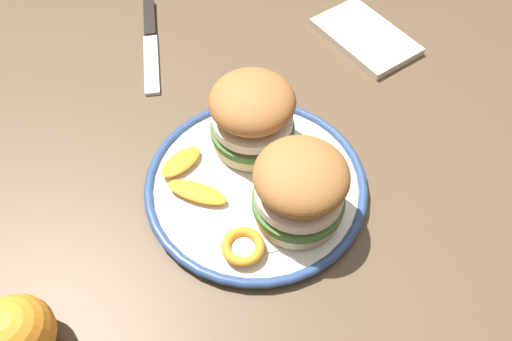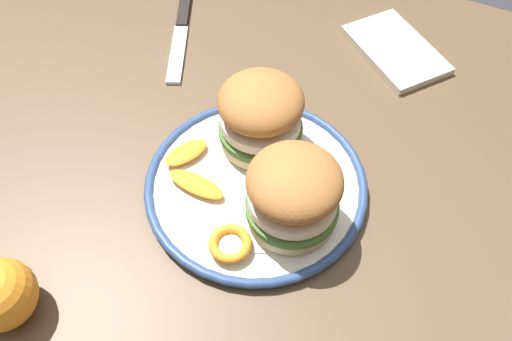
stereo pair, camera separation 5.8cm
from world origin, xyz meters
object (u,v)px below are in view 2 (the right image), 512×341
(sandwich_half_right, at_px, (293,193))
(table_knife, at_px, (181,29))
(dining_table, at_px, (278,242))
(sandwich_half_left, at_px, (261,114))
(dinner_plate, at_px, (256,185))

(sandwich_half_right, height_order, table_knife, sandwich_half_right)
(dining_table, distance_m, sandwich_half_left, 0.19)
(dinner_plate, relative_size, sandwich_half_right, 1.93)
(dinner_plate, distance_m, sandwich_half_left, 0.09)
(table_knife, bearing_deg, sandwich_half_left, 143.33)
(sandwich_half_left, bearing_deg, sandwich_half_right, 132.80)
(sandwich_half_left, height_order, table_knife, sandwich_half_left)
(sandwich_half_right, bearing_deg, sandwich_half_left, -47.20)
(sandwich_half_left, distance_m, table_knife, 0.29)
(dinner_plate, height_order, sandwich_half_right, sandwich_half_right)
(dining_table, height_order, dinner_plate, dinner_plate)
(sandwich_half_left, bearing_deg, table_knife, -36.67)
(dining_table, bearing_deg, dinner_plate, -18.34)
(table_knife, bearing_deg, dinner_plate, 137.20)
(dining_table, relative_size, sandwich_half_right, 9.52)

